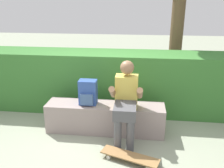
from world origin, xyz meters
TOP-DOWN VIEW (x-y plane):
  - ground_plane at (0.00, 0.00)m, footprint 24.00×24.00m
  - bench_main at (0.00, 0.25)m, footprint 1.91×0.42m
  - person_skater at (0.35, 0.04)m, footprint 0.49×0.62m
  - skateboard_near_person at (0.44, -0.51)m, footprint 0.82×0.45m
  - backpack_on_bench at (-0.27, 0.24)m, footprint 0.28×0.23m
  - hedge_row at (-0.28, 1.13)m, footprint 6.32×0.78m

SIDE VIEW (x-z plane):
  - ground_plane at x=0.00m, z-range 0.00..0.00m
  - skateboard_near_person at x=0.44m, z-range 0.03..0.12m
  - bench_main at x=0.00m, z-range 0.00..0.48m
  - hedge_row at x=-0.28m, z-range 0.00..1.14m
  - backpack_on_bench at x=-0.27m, z-range 0.47..0.87m
  - person_skater at x=0.35m, z-range 0.06..1.28m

